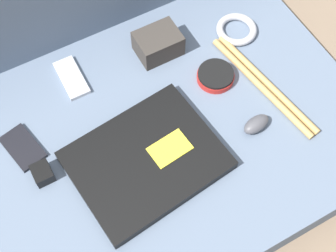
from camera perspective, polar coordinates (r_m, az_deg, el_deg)
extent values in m
plane|color=#7A6651|center=(1.19, 0.00, -2.88)|extent=(8.00, 8.00, 0.00)
cube|color=slate|center=(1.14, 0.00, -1.74)|extent=(0.94, 0.69, 0.11)
cube|color=black|center=(1.05, -2.70, -4.16)|extent=(0.35, 0.29, 0.03)
cube|color=yellow|center=(1.04, 0.22, -2.75)|extent=(0.10, 0.07, 0.00)
ellipsoid|color=#4C4C51|center=(1.10, 10.70, 0.21)|extent=(0.07, 0.05, 0.03)
cylinder|color=red|center=(1.17, 5.81, 6.01)|extent=(0.09, 0.09, 0.02)
cylinder|color=black|center=(1.16, 5.86, 6.36)|extent=(0.09, 0.09, 0.01)
cube|color=black|center=(1.12, -17.30, -2.51)|extent=(0.09, 0.12, 0.01)
cube|color=#B7B7BC|center=(1.19, -11.68, 5.77)|extent=(0.05, 0.12, 0.01)
cube|color=#38332D|center=(1.20, -1.22, 10.02)|extent=(0.11, 0.08, 0.06)
cube|color=black|center=(1.07, -15.05, -5.59)|extent=(0.04, 0.05, 0.03)
torus|color=#B2B2B7|center=(1.27, 8.35, 11.57)|extent=(0.11, 0.11, 0.02)
cylinder|color=tan|center=(1.17, 11.24, 4.74)|extent=(0.07, 0.35, 0.02)
cylinder|color=tan|center=(1.18, 11.94, 5.21)|extent=(0.07, 0.35, 0.02)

